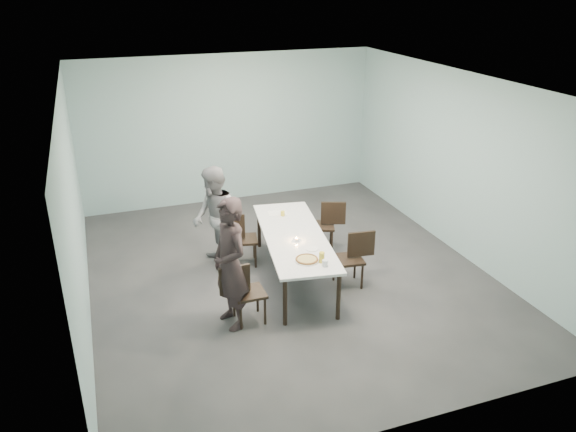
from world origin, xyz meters
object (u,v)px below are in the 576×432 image
object	(u,v)px
chair_near_left	(243,289)
pizza	(307,259)
diner_far	(215,219)
side_plate	(312,249)
diner_near	(230,264)
water_tumbler	(325,263)
amber_tumbler	(283,213)
chair_far_left	(239,236)
chair_near_right	(354,255)
chair_far_right	(327,222)
tealight	(297,240)
table	(294,238)
beer_glass	(322,257)

from	to	relation	value
chair_near_left	pizza	world-z (taller)	chair_near_left
diner_far	side_plate	bearing A→B (deg)	37.27
diner_near	pizza	distance (m)	1.10
side_plate	water_tumbler	bearing A→B (deg)	-92.57
diner_far	amber_tumbler	bearing A→B (deg)	85.47
chair_far_left	side_plate	size ratio (longest dim) A/B	4.83
chair_near_right	diner_far	xyz separation A→B (m)	(-1.83, 1.26, 0.34)
chair_near_left	side_plate	size ratio (longest dim) A/B	4.83
diner_far	side_plate	distance (m)	1.74
side_plate	diner_near	bearing A→B (deg)	-165.39
water_tumbler	amber_tumbler	bearing A→B (deg)	89.01
diner_near	amber_tumbler	xyz separation A→B (m)	(1.29, 1.63, -0.12)
chair_far_right	amber_tumbler	world-z (taller)	chair_far_right
chair_near_right	amber_tumbler	xyz separation A→B (m)	(-0.71, 1.22, 0.29)
tealight	chair_near_left	bearing A→B (deg)	-146.62
table	diner_far	world-z (taller)	diner_far
chair_far_right	water_tumbler	xyz separation A→B (m)	(-0.84, -1.86, 0.29)
diner_near	side_plate	xyz separation A→B (m)	(1.29, 0.34, -0.15)
amber_tumbler	chair_near_right	bearing A→B (deg)	-60.02
amber_tumbler	chair_far_right	bearing A→B (deg)	2.44
table	side_plate	xyz separation A→B (m)	(0.07, -0.54, 0.06)
table	amber_tumbler	distance (m)	0.77
diner_near	beer_glass	xyz separation A→B (m)	(1.26, -0.08, -0.08)
water_tumbler	beer_glass	bearing A→B (deg)	89.51
side_plate	diner_far	bearing A→B (deg)	129.78
pizza	amber_tumbler	distance (m)	1.61
water_tumbler	tealight	xyz separation A→B (m)	(-0.09, 0.86, -0.02)
beer_glass	amber_tumbler	bearing A→B (deg)	88.98
chair_near_right	amber_tumbler	world-z (taller)	chair_near_right
chair_near_left	water_tumbler	size ratio (longest dim) A/B	9.67
chair_far_left	pizza	world-z (taller)	chair_far_left
chair_near_right	side_plate	xyz separation A→B (m)	(-0.71, -0.07, 0.25)
table	chair_far_left	size ratio (longest dim) A/B	3.11
table	beer_glass	bearing A→B (deg)	-86.98
chair_far_left	diner_near	distance (m)	1.78
diner_near	amber_tumbler	distance (m)	2.09
diner_far	tealight	world-z (taller)	diner_far
chair_far_right	diner_far	xyz separation A→B (m)	(-1.93, 0.01, 0.34)
beer_glass	chair_far_right	bearing A→B (deg)	64.47
chair_far_left	beer_glass	bearing A→B (deg)	-54.55
beer_glass	chair_near_left	bearing A→B (deg)	176.18
chair_near_left	chair_near_right	distance (m)	1.89
chair_far_left	side_plate	xyz separation A→B (m)	(0.74, -1.31, 0.25)
diner_near	amber_tumbler	bearing A→B (deg)	128.58
diner_far	pizza	xyz separation A→B (m)	(0.92, -1.64, -0.07)
side_plate	water_tumbler	world-z (taller)	water_tumbler
pizza	amber_tumbler	size ratio (longest dim) A/B	4.25
chair_near_left	amber_tumbler	size ratio (longest dim) A/B	10.88
table	chair_near_right	distance (m)	0.93
water_tumbler	chair_far_right	bearing A→B (deg)	65.87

